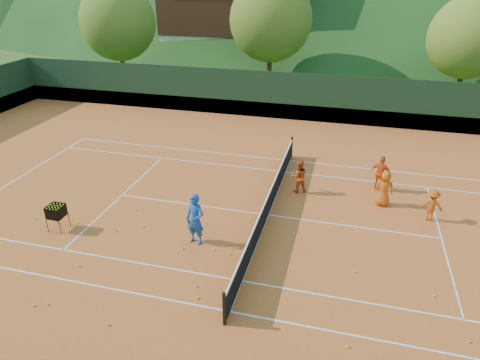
% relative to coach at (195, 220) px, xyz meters
% --- Properties ---
extents(ground, '(400.00, 400.00, 0.00)m').
position_rel_coach_xyz_m(ground, '(2.09, 2.50, -0.97)').
color(ground, '#304E18').
rests_on(ground, ground).
extents(clay_court, '(40.00, 24.00, 0.02)m').
position_rel_coach_xyz_m(clay_court, '(2.09, 2.50, -0.96)').
color(clay_court, '#C85920').
rests_on(clay_court, ground).
extents(coach, '(0.78, 0.60, 1.91)m').
position_rel_coach_xyz_m(coach, '(0.00, 0.00, 0.00)').
color(coach, '#194FA6').
rests_on(coach, clay_court).
extents(student_a, '(0.85, 0.75, 1.47)m').
position_rel_coach_xyz_m(student_a, '(2.97, 4.78, -0.22)').
color(student_a, '#D54D12').
rests_on(student_a, clay_court).
extents(student_b, '(1.01, 0.72, 1.59)m').
position_rel_coach_xyz_m(student_b, '(6.36, 5.83, -0.16)').
color(student_b, '#FD5E16').
rests_on(student_b, clay_court).
extents(student_c, '(0.77, 0.53, 1.51)m').
position_rel_coach_xyz_m(student_c, '(6.47, 4.50, -0.20)').
color(student_c, '#D85A13').
rests_on(student_c, clay_court).
extents(student_d, '(0.86, 0.54, 1.28)m').
position_rel_coach_xyz_m(student_d, '(8.19, 3.76, -0.31)').
color(student_d, '#CE4E12').
rests_on(student_d, clay_court).
extents(tennis_ball_1, '(0.07, 0.07, 0.07)m').
position_rel_coach_xyz_m(tennis_ball_1, '(-4.82, -0.02, -0.92)').
color(tennis_ball_1, '#C4E626').
rests_on(tennis_ball_1, clay_court).
extents(tennis_ball_2, '(0.07, 0.07, 0.07)m').
position_rel_coach_xyz_m(tennis_ball_2, '(-3.55, -1.56, -0.92)').
color(tennis_ball_2, '#C4E626').
rests_on(tennis_ball_2, clay_court).
extents(tennis_ball_3, '(0.07, 0.07, 0.07)m').
position_rel_coach_xyz_m(tennis_ball_3, '(-3.22, -2.29, -0.92)').
color(tennis_ball_3, '#C4E626').
rests_on(tennis_ball_3, clay_court).
extents(tennis_ball_4, '(0.07, 0.07, 0.07)m').
position_rel_coach_xyz_m(tennis_ball_4, '(0.82, -2.23, -0.92)').
color(tennis_ball_4, '#C4E626').
rests_on(tennis_ball_4, clay_court).
extents(tennis_ball_5, '(0.07, 0.07, 0.07)m').
position_rel_coach_xyz_m(tennis_ball_5, '(1.03, -2.72, -0.92)').
color(tennis_ball_5, '#C4E626').
rests_on(tennis_ball_5, clay_court).
extents(tennis_ball_6, '(0.07, 0.07, 0.07)m').
position_rel_coach_xyz_m(tennis_ball_6, '(1.35, -0.38, -0.92)').
color(tennis_ball_6, '#C4E626').
rests_on(tennis_ball_6, clay_court).
extents(tennis_ball_7, '(0.07, 0.07, 0.07)m').
position_rel_coach_xyz_m(tennis_ball_7, '(-3.11, -0.12, -0.92)').
color(tennis_ball_7, '#C4E626').
rests_on(tennis_ball_7, clay_court).
extents(tennis_ball_9, '(0.07, 0.07, 0.07)m').
position_rel_coach_xyz_m(tennis_ball_9, '(5.39, -3.44, -0.92)').
color(tennis_ball_9, '#C4E626').
rests_on(tennis_ball_9, clay_court).
extents(tennis_ball_10, '(0.07, 0.07, 0.07)m').
position_rel_coach_xyz_m(tennis_ball_10, '(-0.32, -0.53, -0.92)').
color(tennis_ball_10, '#C4E626').
rests_on(tennis_ball_10, clay_court).
extents(tennis_ball_11, '(0.07, 0.07, 0.07)m').
position_rel_coach_xyz_m(tennis_ball_11, '(8.46, -2.45, -0.92)').
color(tennis_ball_11, '#C4E626').
rests_on(tennis_ball_11, clay_court).
extents(tennis_ball_13, '(0.07, 0.07, 0.07)m').
position_rel_coach_xyz_m(tennis_ball_13, '(0.76, -0.33, -0.92)').
color(tennis_ball_13, '#C4E626').
rests_on(tennis_ball_13, clay_court).
extents(tennis_ball_17, '(0.07, 0.07, 0.07)m').
position_rel_coach_xyz_m(tennis_ball_17, '(-0.97, -4.35, -0.92)').
color(tennis_ball_17, '#C4E626').
rests_on(tennis_ball_17, clay_court).
extents(tennis_ball_18, '(0.07, 0.07, 0.07)m').
position_rel_coach_xyz_m(tennis_ball_18, '(-3.43, -4.24, -0.92)').
color(tennis_ball_18, '#C4E626').
rests_on(tennis_ball_18, clay_court).
extents(tennis_ball_20, '(0.07, 0.07, 0.07)m').
position_rel_coach_xyz_m(tennis_ball_20, '(-3.08, -4.09, -0.92)').
color(tennis_ball_20, '#C4E626').
rests_on(tennis_ball_20, clay_court).
extents(tennis_ball_21, '(0.07, 0.07, 0.07)m').
position_rel_coach_xyz_m(tennis_ball_21, '(1.86, 0.26, -0.92)').
color(tennis_ball_21, '#C4E626').
rests_on(tennis_ball_21, clay_court).
extents(tennis_ball_24, '(0.07, 0.07, 0.07)m').
position_rel_coach_xyz_m(tennis_ball_24, '(-3.14, 1.47, -0.92)').
color(tennis_ball_24, '#C4E626').
rests_on(tennis_ball_24, clay_court).
extents(tennis_ball_25, '(0.07, 0.07, 0.07)m').
position_rel_coach_xyz_m(tennis_ball_25, '(5.50, -0.27, -0.92)').
color(tennis_ball_25, '#C4E626').
rests_on(tennis_ball_25, clay_court).
extents(tennis_ball_26, '(0.07, 0.07, 0.07)m').
position_rel_coach_xyz_m(tennis_ball_26, '(-6.57, -0.16, -0.92)').
color(tennis_ball_26, '#C4E626').
rests_on(tennis_ball_26, clay_court).
extents(tennis_ball_27, '(0.07, 0.07, 0.07)m').
position_rel_coach_xyz_m(tennis_ball_27, '(7.81, -0.83, -0.92)').
color(tennis_ball_27, '#C4E626').
rests_on(tennis_ball_27, clay_court).
extents(tennis_ball_28, '(0.07, 0.07, 0.07)m').
position_rel_coach_xyz_m(tennis_ball_28, '(-2.28, 0.42, -0.92)').
color(tennis_ball_28, '#C4E626').
rests_on(tennis_ball_28, clay_court).
extents(court_lines, '(23.83, 11.03, 0.00)m').
position_rel_coach_xyz_m(court_lines, '(2.09, 2.50, -0.95)').
color(court_lines, white).
rests_on(court_lines, clay_court).
extents(tennis_net, '(0.10, 12.07, 1.10)m').
position_rel_coach_xyz_m(tennis_net, '(2.09, 2.50, -0.45)').
color(tennis_net, black).
rests_on(tennis_net, clay_court).
extents(perimeter_fence, '(40.40, 24.24, 3.00)m').
position_rel_coach_xyz_m(perimeter_fence, '(2.09, 2.50, 0.29)').
color(perimeter_fence, black).
rests_on(perimeter_fence, clay_court).
extents(ball_hopper, '(0.57, 0.57, 1.00)m').
position_rel_coach_xyz_m(ball_hopper, '(-5.25, -0.50, -0.21)').
color(ball_hopper, black).
rests_on(ball_hopper, clay_court).
extents(chalet_left, '(13.80, 9.93, 12.92)m').
position_rel_coach_xyz_m(chalet_left, '(-7.91, 32.50, 4.67)').
color(chalet_left, beige).
rests_on(chalet_left, ground).
extents(chalet_mid, '(12.65, 8.82, 11.45)m').
position_rel_coach_xyz_m(chalet_mid, '(8.09, 36.50, 4.02)').
color(chalet_mid, beige).
rests_on(chalet_mid, ground).
extents(tree_a, '(6.00, 6.00, 7.88)m').
position_rel_coach_xyz_m(tree_a, '(-13.91, 20.50, 3.90)').
color(tree_a, '#3D2718').
rests_on(tree_a, ground).
extents(tree_b, '(6.40, 6.40, 8.40)m').
position_rel_coach_xyz_m(tree_b, '(-1.91, 22.50, 4.22)').
color(tree_b, '#43291B').
rests_on(tree_b, ground).
extents(tree_c, '(5.60, 5.60, 7.35)m').
position_rel_coach_xyz_m(tree_c, '(12.09, 21.50, 3.57)').
color(tree_c, '#3D2518').
rests_on(tree_c, ground).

